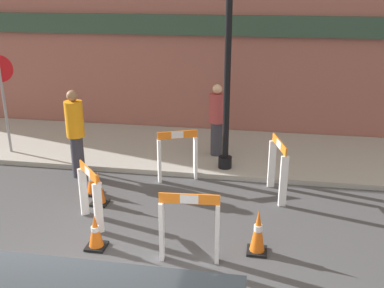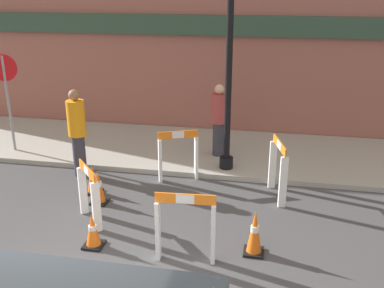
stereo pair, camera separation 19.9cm
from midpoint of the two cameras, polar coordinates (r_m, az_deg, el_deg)
sidewalk_slab at (r=10.74m, az=-2.15°, el=-0.60°), size 18.00×3.00×0.11m
storefront_facade at (r=11.65m, az=-0.71°, el=14.68°), size 18.00×0.22×5.50m
stop_sign at (r=10.87m, az=-23.46°, el=6.52°), size 0.59×0.13×2.23m
barricade_0 at (r=7.60m, az=-13.56°, el=-6.18°), size 0.60×0.66×1.01m
barricade_1 at (r=6.43m, az=-1.24°, el=-10.29°), size 0.86×0.19×1.07m
barricade_2 at (r=8.43m, az=10.18°, el=-2.81°), size 0.35×0.88×1.11m
barricade_3 at (r=8.99m, az=-2.49°, el=-1.32°), size 0.79×0.43×1.05m
traffic_cone_0 at (r=6.78m, az=7.53°, el=-11.00°), size 0.30×0.30×0.72m
traffic_cone_1 at (r=8.31m, az=-12.44°, el=-5.52°), size 0.30×0.30×0.64m
traffic_cone_2 at (r=7.05m, az=-12.97°, el=-10.86°), size 0.30×0.30×0.55m
traffic_cone_3 at (r=8.73m, az=-13.19°, el=-4.61°), size 0.30×0.30×0.55m
person_worker at (r=9.34m, az=-15.18°, el=1.57°), size 0.46×0.46×1.82m
person_pedestrian at (r=9.96m, az=2.60°, el=3.31°), size 0.38×0.38×1.62m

